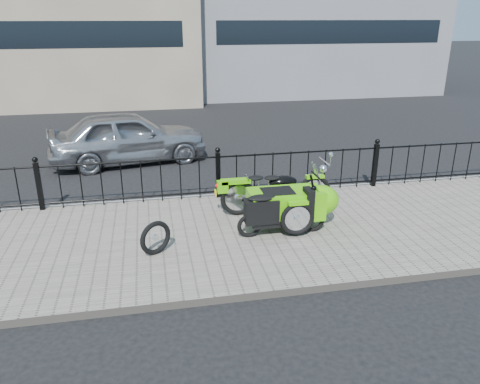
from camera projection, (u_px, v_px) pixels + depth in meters
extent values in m
plane|color=black|center=(229.00, 228.00, 8.69)|extent=(120.00, 120.00, 0.00)
cube|color=slate|center=(234.00, 236.00, 8.21)|extent=(30.00, 3.80, 0.12)
cube|color=gray|center=(218.00, 197.00, 9.99)|extent=(30.00, 0.10, 0.12)
cylinder|color=black|center=(218.00, 157.00, 9.53)|extent=(14.00, 0.04, 0.04)
cylinder|color=black|center=(218.00, 191.00, 9.80)|extent=(14.00, 0.04, 0.04)
cube|color=black|center=(39.00, 186.00, 9.03)|extent=(0.09, 0.09, 0.96)
sphere|color=black|center=(35.00, 160.00, 8.84)|extent=(0.11, 0.11, 0.11)
cube|color=black|center=(218.00, 175.00, 9.67)|extent=(0.09, 0.09, 0.96)
sphere|color=black|center=(218.00, 150.00, 9.48)|extent=(0.11, 0.11, 0.11)
cube|color=black|center=(375.00, 165.00, 10.31)|extent=(0.09, 0.09, 0.96)
sphere|color=black|center=(377.00, 141.00, 10.11)|extent=(0.11, 0.11, 0.11)
cube|color=black|center=(16.00, 35.00, 17.56)|extent=(12.50, 0.06, 1.00)
cube|color=black|center=(332.00, 32.00, 20.84)|extent=(10.50, 0.06, 1.00)
torus|color=black|center=(314.00, 193.00, 9.10)|extent=(0.69, 0.09, 0.69)
torus|color=black|center=(238.00, 198.00, 8.82)|extent=(0.69, 0.09, 0.69)
torus|color=black|center=(297.00, 219.00, 7.92)|extent=(0.60, 0.08, 0.60)
cube|color=gray|center=(277.00, 194.00, 8.95)|extent=(0.34, 0.22, 0.24)
cylinder|color=black|center=(277.00, 198.00, 8.98)|extent=(1.40, 0.04, 0.04)
ellipsoid|color=black|center=(283.00, 182.00, 8.89)|extent=(0.54, 0.29, 0.26)
cylinder|color=silver|center=(325.00, 162.00, 8.91)|extent=(0.03, 0.56, 0.03)
cylinder|color=silver|center=(318.00, 177.00, 9.00)|extent=(0.25, 0.04, 0.59)
sphere|color=silver|center=(323.00, 169.00, 8.96)|extent=(0.15, 0.15, 0.15)
cube|color=#56C70A|center=(315.00, 176.00, 8.98)|extent=(0.36, 0.12, 0.06)
cube|color=#56C70A|center=(236.00, 181.00, 8.69)|extent=(0.55, 0.16, 0.08)
ellipsoid|color=black|center=(272.00, 178.00, 8.81)|extent=(0.31, 0.22, 0.08)
ellipsoid|color=black|center=(256.00, 178.00, 8.75)|extent=(0.31, 0.22, 0.08)
sphere|color=red|center=(217.00, 185.00, 8.65)|extent=(0.07, 0.07, 0.07)
cube|color=yellow|center=(215.00, 193.00, 8.80)|extent=(0.02, 0.14, 0.10)
cube|color=#56C70A|center=(285.00, 204.00, 8.22)|extent=(1.30, 0.62, 0.50)
ellipsoid|color=#56C70A|center=(321.00, 200.00, 8.33)|extent=(0.65, 0.60, 0.54)
cube|color=black|center=(278.00, 192.00, 8.11)|extent=(0.55, 0.43, 0.06)
cube|color=#56C70A|center=(298.00, 203.00, 7.82)|extent=(0.34, 0.11, 0.06)
torus|color=black|center=(313.00, 220.00, 8.19)|extent=(0.43, 0.07, 0.43)
torus|color=black|center=(249.00, 226.00, 7.98)|extent=(0.43, 0.07, 0.43)
cube|color=black|center=(282.00, 222.00, 8.08)|extent=(1.04, 0.23, 0.10)
cube|color=black|center=(261.00, 211.00, 7.93)|extent=(0.57, 0.27, 0.42)
ellipsoid|color=black|center=(262.00, 198.00, 7.84)|extent=(0.49, 0.24, 0.09)
cube|color=black|center=(308.00, 205.00, 8.06)|extent=(0.12, 0.31, 0.57)
cylinder|color=black|center=(313.00, 187.00, 7.96)|extent=(0.16, 0.04, 0.46)
cylinder|color=black|center=(316.00, 176.00, 7.90)|extent=(0.03, 0.46, 0.03)
torus|color=black|center=(156.00, 238.00, 7.39)|extent=(0.52, 0.37, 0.56)
imported|color=#A6A8AD|center=(128.00, 137.00, 12.33)|extent=(4.28, 2.35, 1.38)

